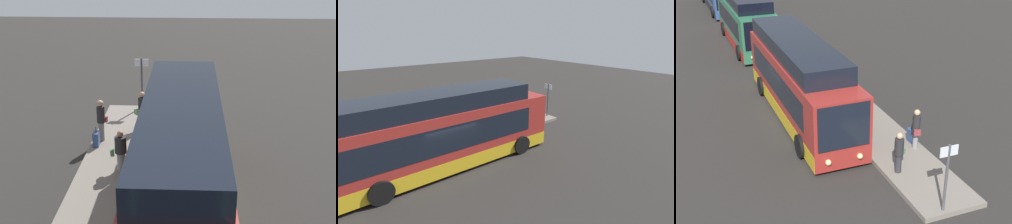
{
  "view_description": "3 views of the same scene",
  "coord_description": "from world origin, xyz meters",
  "views": [
    {
      "loc": [
        -12.57,
        0.05,
        8.24
      ],
      "look_at": [
        4.46,
        0.86,
        1.93
      ],
      "focal_mm": 50.0,
      "sensor_mm": 36.0,
      "label": 1
    },
    {
      "loc": [
        -4.79,
        -11.1,
        6.76
      ],
      "look_at": [
        4.46,
        0.86,
        1.93
      ],
      "focal_mm": 28.0,
      "sensor_mm": 36.0,
      "label": 2
    },
    {
      "loc": [
        20.8,
        -5.68,
        10.06
      ],
      "look_at": [
        4.46,
        0.86,
        1.93
      ],
      "focal_mm": 50.0,
      "sensor_mm": 36.0,
      "label": 3
    }
  ],
  "objects": [
    {
      "name": "suitcase",
      "position": [
        4.97,
        3.85,
        0.5
      ],
      "size": [
        0.43,
        0.23,
        0.83
      ],
      "color": "#334C7F",
      "rests_on": "platform"
    },
    {
      "name": "ground",
      "position": [
        0.0,
        0.0,
        0.0
      ],
      "size": [
        80.0,
        80.0,
        0.0
      ],
      "primitive_type": "plane",
      "color": "#2B2826"
    },
    {
      "name": "passenger_waiting",
      "position": [
        2.84,
        2.52,
        1.03
      ],
      "size": [
        0.52,
        0.67,
        1.57
      ],
      "rotation": [
        0.0,
        0.0,
        0.24
      ],
      "color": "gray",
      "rests_on": "platform"
    },
    {
      "name": "passenger_boarding",
      "position": [
        6.99,
        2.14,
        1.13
      ],
      "size": [
        0.59,
        0.62,
        1.72
      ],
      "rotation": [
        0.0,
        0.0,
        0.7
      ],
      "color": "#2D2D33",
      "rests_on": "platform"
    },
    {
      "name": "sign_post",
      "position": [
        9.77,
        2.42,
        1.77
      ],
      "size": [
        0.1,
        0.68,
        2.56
      ],
      "color": "#4C4C51",
      "rests_on": "platform"
    },
    {
      "name": "platform",
      "position": [
        0.0,
        2.86,
        0.1
      ],
      "size": [
        20.0,
        2.53,
        0.2
      ],
      "color": "slate",
      "rests_on": "ground"
    },
    {
      "name": "passenger_with_bags",
      "position": [
        5.55,
        3.72,
        1.19
      ],
      "size": [
        0.58,
        0.45,
        1.8
      ],
      "rotation": [
        0.0,
        0.0,
        -1.9
      ],
      "color": "gray",
      "rests_on": "platform"
    },
    {
      "name": "bus_lead",
      "position": [
        0.18,
        0.26,
        1.77
      ],
      "size": [
        11.53,
        2.74,
        3.91
      ],
      "color": "maroon",
      "rests_on": "ground"
    }
  ]
}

